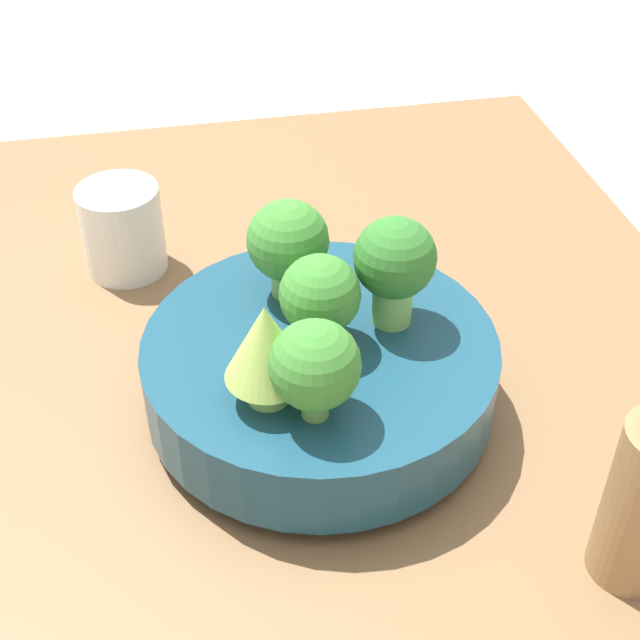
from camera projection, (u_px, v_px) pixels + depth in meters
The scene contains 9 objects.
ground_plane at pixel (338, 460), 0.69m from camera, with size 6.00×6.00×0.00m, color #ADA89E.
table at pixel (338, 445), 0.68m from camera, with size 1.06×0.70×0.03m.
bowl at pixel (320, 371), 0.66m from camera, with size 0.26×0.26×0.07m.
broccoli_floret_front at pixel (395, 264), 0.63m from camera, with size 0.06×0.06×0.09m.
broccoli_floret_center at pixel (320, 296), 0.62m from camera, with size 0.06×0.06×0.07m.
broccoli_floret_left at pixel (315, 366), 0.56m from camera, with size 0.06×0.06×0.07m.
broccoli_floret_right at pixel (288, 243), 0.66m from camera, with size 0.06×0.06×0.08m.
romanesco_piece_far at pixel (266, 346), 0.57m from camera, with size 0.06×0.06×0.08m.
cup at pixel (122, 229), 0.81m from camera, with size 0.07×0.07×0.08m.
Camera 1 is at (-0.46, 0.11, 0.52)m, focal length 50.00 mm.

